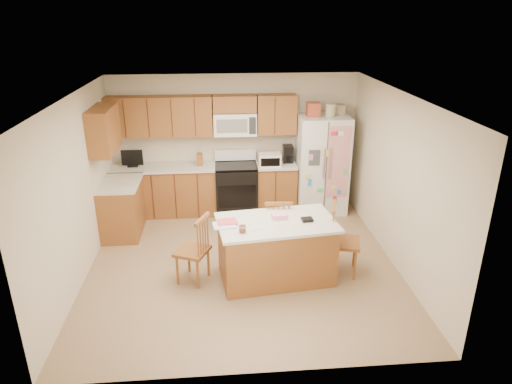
{
  "coord_description": "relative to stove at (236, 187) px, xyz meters",
  "views": [
    {
      "loc": [
        -0.3,
        -5.97,
        3.54
      ],
      "look_at": [
        0.23,
        0.35,
        1.0
      ],
      "focal_mm": 32.0,
      "sensor_mm": 36.0,
      "label": 1
    }
  ],
  "objects": [
    {
      "name": "stove",
      "position": [
        0.0,
        0.0,
        0.0
      ],
      "size": [
        0.76,
        0.65,
        1.13
      ],
      "color": "black",
      "rests_on": "ground"
    },
    {
      "name": "refrigerator",
      "position": [
        1.57,
        -0.06,
        0.45
      ],
      "size": [
        0.9,
        0.79,
        2.04
      ],
      "color": "white",
      "rests_on": "ground"
    },
    {
      "name": "windsor_chair_back",
      "position": [
        0.54,
        -1.8,
        -0.01
      ],
      "size": [
        0.45,
        0.43,
        0.98
      ],
      "color": "#985F29",
      "rests_on": "ground"
    },
    {
      "name": "cabinetry",
      "position": [
        -0.98,
        -0.15,
        0.44
      ],
      "size": [
        3.36,
        1.56,
        2.15
      ],
      "color": "#985F29",
      "rests_on": "ground"
    },
    {
      "name": "room_shell",
      "position": [
        0.0,
        -1.94,
        0.97
      ],
      "size": [
        4.6,
        4.6,
        2.52
      ],
      "color": "beige",
      "rests_on": "ground"
    },
    {
      "name": "windsor_chair_right",
      "position": [
        1.4,
        -2.3,
        0.02
      ],
      "size": [
        0.53,
        0.54,
        1.04
      ],
      "color": "#985F29",
      "rests_on": "ground"
    },
    {
      "name": "ground",
      "position": [
        0.0,
        -1.94,
        -0.47
      ],
      "size": [
        4.5,
        4.5,
        0.0
      ],
      "primitive_type": "plane",
      "color": "#806447",
      "rests_on": "ground"
    },
    {
      "name": "island",
      "position": [
        0.45,
        -2.36,
        -0.03
      ],
      "size": [
        1.72,
        1.12,
        0.96
      ],
      "color": "#985F29",
      "rests_on": "ground"
    },
    {
      "name": "windsor_chair_left",
      "position": [
        -0.69,
        -2.35,
        -0.0
      ],
      "size": [
        0.55,
        0.56,
        0.99
      ],
      "color": "#985F29",
      "rests_on": "ground"
    }
  ]
}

